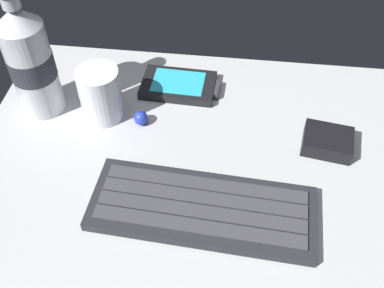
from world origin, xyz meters
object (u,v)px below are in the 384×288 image
Objects in this scene: keyboard at (202,208)px; handheld_device at (179,85)px; juice_cup at (101,96)px; charger_block at (327,141)px; water_bottle at (30,61)px; trackball_mouse at (141,118)px.

keyboard is 24.45cm from handheld_device.
juice_cup is 1.21× the size of charger_block.
trackball_mouse is at bearing -6.76° from water_bottle.
charger_block is (16.93, 13.35, 0.39)cm from keyboard.
charger_block reaches higher than handheld_device.
trackball_mouse reaches higher than handheld_device.
keyboard is 4.23× the size of charger_block.
water_bottle reaches higher than juice_cup.
keyboard is 21.56cm from charger_block.
handheld_device is 25.37cm from charger_block.
juice_cup is at bearing 168.65° from trackball_mouse.
charger_block is at bearing -4.80° from juice_cup.
charger_block is (34.07, -2.86, -2.71)cm from juice_cup.
handheld_device is at bearing 61.41° from trackball_mouse.
handheld_device is 5.92× the size of trackball_mouse.
trackball_mouse is at bearing -11.35° from juice_cup.
keyboard is 1.42× the size of water_bottle.
juice_cup is at bearing -145.69° from handheld_device.
trackball_mouse is (-27.91, 1.62, -0.10)cm from charger_block.
water_bottle reaches higher than keyboard.
charger_block is at bearing -23.94° from handheld_device.
juice_cup reaches higher than trackball_mouse.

